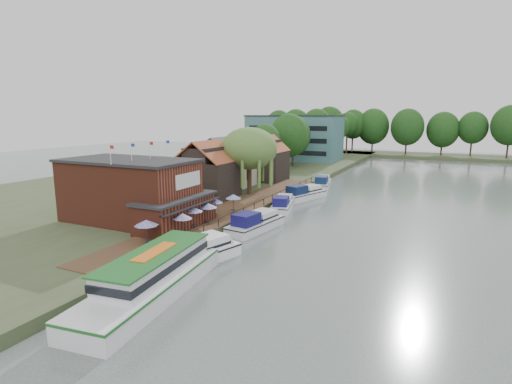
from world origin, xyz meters
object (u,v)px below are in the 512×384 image
at_px(umbrella_5, 233,204).
at_px(tour_boat, 150,276).
at_px(cruiser_2, 283,202).
at_px(umbrella_3, 208,213).
at_px(cruiser_0, 192,250).
at_px(swan, 163,270).
at_px(cruiser_4, 322,181).
at_px(cruiser_3, 304,191).
at_px(cottage_c, 266,158).
at_px(umbrella_4, 215,208).
at_px(pub, 143,191).
at_px(hotel_block, 294,137).
at_px(cruiser_1, 255,220).
at_px(umbrella_0, 147,232).
at_px(umbrella_1, 183,225).
at_px(willow, 249,161).
at_px(cottage_a, 207,170).
at_px(cottage_b, 224,162).
at_px(umbrella_2, 193,217).

bearing_deg(umbrella_5, tour_boat, -77.24).
bearing_deg(cruiser_2, umbrella_3, -116.25).
xyz_separation_m(cruiser_0, swan, (-1.08, -2.76, -1.11)).
bearing_deg(cruiser_4, cruiser_3, -98.15).
height_order(cottage_c, umbrella_5, cottage_c).
bearing_deg(umbrella_4, swan, -75.84).
height_order(pub, hotel_block, hotel_block).
bearing_deg(pub, cruiser_1, 27.01).
distance_m(cruiser_2, cruiser_4, 19.93).
distance_m(umbrella_0, umbrella_5, 14.53).
relative_size(cottage_c, cruiser_3, 0.86).
bearing_deg(umbrella_1, pub, 159.63).
bearing_deg(willow, cruiser_4, 68.12).
height_order(hotel_block, cottage_a, hotel_block).
height_order(umbrella_5, tour_boat, umbrella_5).
height_order(willow, cruiser_0, willow).
relative_size(hotel_block, cruiser_4, 2.66).
bearing_deg(cottage_b, cruiser_2, -29.38).
bearing_deg(willow, pub, -99.93).
bearing_deg(hotel_block, cruiser_4, -61.84).
xyz_separation_m(cottage_b, umbrella_5, (11.15, -16.79, -2.96)).
relative_size(cottage_b, umbrella_1, 4.04).
height_order(cruiser_4, tour_boat, tour_boat).
distance_m(cottage_c, cruiser_1, 30.68).
relative_size(cottage_c, cruiser_0, 0.79).
distance_m(cruiser_1, tour_boat, 19.02).
height_order(cottage_b, cruiser_3, cottage_b).
bearing_deg(umbrella_0, cottage_c, 98.13).
distance_m(cottage_c, cruiser_2, 20.39).
height_order(umbrella_1, cruiser_0, umbrella_1).
distance_m(cottage_a, umbrella_5, 11.02).
distance_m(cottage_b, cruiser_1, 24.93).
height_order(willow, umbrella_2, willow).
xyz_separation_m(cruiser_2, cruiser_3, (0.36, 8.28, 0.12)).
distance_m(willow, cruiser_3, 10.21).
distance_m(hotel_block, umbrella_3, 70.26).
bearing_deg(cottage_a, umbrella_2, -62.74).
distance_m(umbrella_3, cruiser_2, 14.83).
height_order(umbrella_5, cruiser_4, umbrella_5).
height_order(cruiser_1, cruiser_3, cruiser_1).
height_order(cottage_a, cruiser_1, cottage_a).
bearing_deg(umbrella_5, umbrella_2, -93.97).
xyz_separation_m(willow, tour_boat, (8.50, -33.20, -4.56)).
relative_size(pub, umbrella_2, 8.42).
bearing_deg(umbrella_5, willow, 107.20).
distance_m(umbrella_4, cruiser_1, 5.24).
height_order(willow, umbrella_4, willow).
distance_m(hotel_block, umbrella_0, 78.62).
xyz_separation_m(umbrella_1, cruiser_3, (3.34, 27.94, -1.09)).
relative_size(umbrella_0, swan, 5.40).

